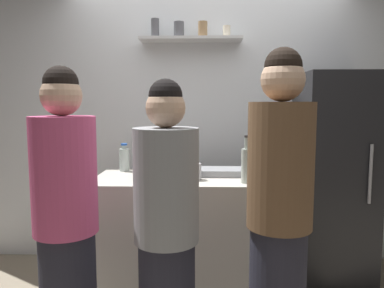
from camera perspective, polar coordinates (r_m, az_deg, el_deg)
name	(u,v)px	position (r m, az deg, el deg)	size (l,w,h in m)	color
back_wall_assembly	(207,122)	(3.42, 2.44, 3.55)	(4.80, 0.32, 2.60)	white
refrigerator	(334,177)	(3.27, 21.39, -4.86)	(0.58, 0.62, 1.72)	black
counter	(192,236)	(2.87, 0.00, -14.27)	(1.46, 0.66, 0.92)	#B7B2A8
baking_pan	(222,172)	(2.82, 4.70, -4.38)	(0.34, 0.24, 0.05)	gray
utensil_holder	(195,171)	(2.63, 0.40, -4.31)	(0.10, 0.10, 0.22)	#B2B2B7
wine_bottle_dark_glass	(260,159)	(2.82, 10.59, -2.30)	(0.07, 0.07, 0.33)	black
wine_bottle_amber_glass	(156,159)	(2.91, -5.73, -2.39)	(0.07, 0.07, 0.30)	#472814
wine_bottle_pale_glass	(246,165)	(2.54, 8.50, -3.21)	(0.07, 0.07, 0.33)	#B2BFB2
wine_bottle_green_glass	(139,165)	(2.63, -8.40, -3.34)	(0.07, 0.07, 0.30)	#19471E
water_bottle_plastic	(124,159)	(3.02, -10.61, -2.32)	(0.08, 0.08, 0.23)	silver
person_grey_hoodie	(167,235)	(1.97, -4.02, -14.03)	(0.34, 0.34, 1.59)	#262633
person_brown_jacket	(279,218)	(1.99, 13.54, -11.22)	(0.34, 0.34, 1.75)	#262633
person_pink_top	(66,225)	(2.10, -19.19, -11.92)	(0.34, 0.34, 1.66)	#262633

